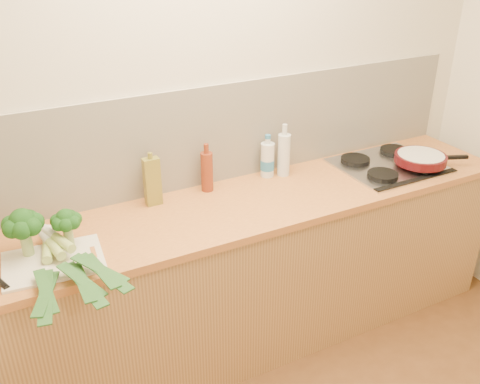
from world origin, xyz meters
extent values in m
plane|color=beige|center=(0.00, 1.50, 1.30)|extent=(3.50, 0.00, 3.50)
cube|color=silver|center=(0.00, 1.49, 1.17)|extent=(3.20, 0.02, 0.54)
cube|color=#AB8147|center=(0.00, 1.20, 0.43)|extent=(3.20, 0.60, 0.86)
cube|color=#CB833B|center=(0.00, 1.20, 0.88)|extent=(3.20, 0.62, 0.04)
cube|color=silver|center=(1.02, 1.20, 0.91)|extent=(0.58, 0.50, 0.01)
cube|color=black|center=(1.02, 0.97, 0.91)|extent=(0.58, 0.04, 0.01)
cylinder|color=black|center=(0.87, 1.08, 0.93)|extent=(0.17, 0.17, 0.03)
cylinder|color=black|center=(1.17, 1.08, 0.93)|extent=(0.17, 0.17, 0.03)
cylinder|color=black|center=(0.87, 1.32, 0.93)|extent=(0.17, 0.17, 0.03)
cylinder|color=black|center=(1.17, 1.32, 0.93)|extent=(0.17, 0.17, 0.03)
cube|color=beige|center=(-0.90, 1.09, 0.91)|extent=(0.43, 0.34, 0.01)
cylinder|color=#8DA560|center=(-0.99, 1.19, 0.96)|extent=(0.05, 0.05, 0.10)
sphere|color=black|center=(-0.99, 1.19, 1.08)|extent=(0.11, 0.11, 0.11)
sphere|color=black|center=(-0.94, 1.19, 1.06)|extent=(0.08, 0.08, 0.08)
sphere|color=black|center=(-0.96, 1.22, 1.06)|extent=(0.08, 0.08, 0.08)
sphere|color=black|center=(-1.00, 1.23, 1.06)|extent=(0.08, 0.08, 0.08)
sphere|color=black|center=(-1.03, 1.21, 1.06)|extent=(0.08, 0.08, 0.08)
sphere|color=black|center=(-1.03, 1.17, 1.06)|extent=(0.08, 0.08, 0.08)
sphere|color=black|center=(-1.00, 1.14, 1.06)|extent=(0.08, 0.08, 0.08)
sphere|color=black|center=(-0.96, 1.15, 1.06)|extent=(0.08, 0.08, 0.08)
cylinder|color=#8DA560|center=(-0.82, 1.18, 0.96)|extent=(0.04, 0.04, 0.09)
sphere|color=black|center=(-0.82, 1.18, 1.05)|extent=(0.08, 0.08, 0.08)
sphere|color=black|center=(-0.78, 1.18, 1.04)|extent=(0.06, 0.06, 0.06)
sphere|color=black|center=(-0.79, 1.21, 1.04)|extent=(0.06, 0.06, 0.06)
sphere|color=black|center=(-0.82, 1.21, 1.04)|extent=(0.06, 0.06, 0.06)
sphere|color=black|center=(-0.85, 1.19, 1.04)|extent=(0.06, 0.06, 0.06)
sphere|color=black|center=(-0.85, 1.16, 1.04)|extent=(0.06, 0.06, 0.06)
sphere|color=black|center=(-0.82, 1.14, 1.04)|extent=(0.06, 0.06, 0.06)
sphere|color=black|center=(-0.79, 1.15, 1.04)|extent=(0.06, 0.06, 0.06)
cylinder|color=white|center=(-0.89, 1.27, 0.93)|extent=(0.06, 0.13, 0.04)
cylinder|color=#A3BA5D|center=(-0.91, 1.14, 0.93)|extent=(0.07, 0.16, 0.04)
cube|color=#19461E|center=(-0.97, 0.84, 0.93)|extent=(0.15, 0.30, 0.02)
cube|color=#19461E|center=(-0.97, 0.82, 0.94)|extent=(0.11, 0.34, 0.01)
cube|color=#19461E|center=(-0.97, 0.85, 0.94)|extent=(0.05, 0.28, 0.02)
cylinder|color=white|center=(-0.90, 1.23, 0.95)|extent=(0.06, 0.12, 0.04)
cylinder|color=#A3BA5D|center=(-0.88, 1.11, 0.95)|extent=(0.06, 0.14, 0.04)
cube|color=#19461E|center=(-0.84, 0.82, 0.95)|extent=(0.05, 0.30, 0.02)
cube|color=#19461E|center=(-0.83, 0.80, 0.95)|extent=(0.11, 0.34, 0.01)
cube|color=#19461E|center=(-0.84, 0.83, 0.96)|extent=(0.14, 0.28, 0.02)
cylinder|color=white|center=(-0.89, 1.22, 0.97)|extent=(0.07, 0.12, 0.04)
cylinder|color=#A3BA5D|center=(-0.85, 1.11, 0.97)|extent=(0.08, 0.14, 0.04)
cube|color=#19461E|center=(-0.76, 0.84, 0.97)|extent=(0.09, 0.30, 0.02)
cube|color=#19461E|center=(-0.75, 0.82, 0.97)|extent=(0.15, 0.34, 0.01)
cube|color=#19461E|center=(-0.76, 0.85, 0.97)|extent=(0.18, 0.27, 0.02)
cylinder|color=#460B0F|center=(1.16, 1.10, 0.96)|extent=(0.29, 0.29, 0.05)
cylinder|color=beige|center=(1.16, 1.10, 0.99)|extent=(0.26, 0.26, 0.00)
cube|color=black|center=(1.35, 1.02, 0.96)|extent=(0.14, 0.08, 0.02)
cube|color=olive|center=(-0.35, 1.40, 1.03)|extent=(0.08, 0.05, 0.25)
cylinder|color=olive|center=(-0.35, 1.40, 1.17)|extent=(0.02, 0.02, 0.03)
cylinder|color=silver|center=(0.42, 1.39, 1.02)|extent=(0.07, 0.07, 0.24)
cylinder|color=silver|center=(0.42, 1.39, 1.17)|extent=(0.03, 0.03, 0.06)
cylinder|color=maroon|center=(-0.05, 1.41, 1.01)|extent=(0.06, 0.06, 0.21)
cylinder|color=maroon|center=(-0.05, 1.41, 1.14)|extent=(0.03, 0.03, 0.05)
cylinder|color=silver|center=(0.33, 1.42, 1.00)|extent=(0.08, 0.08, 0.19)
cylinder|color=silver|center=(0.33, 1.42, 1.11)|extent=(0.03, 0.03, 0.03)
cylinder|color=teal|center=(0.33, 1.42, 0.97)|extent=(0.08, 0.08, 0.06)
camera|label=1|loc=(-1.07, -0.93, 2.18)|focal=40.00mm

